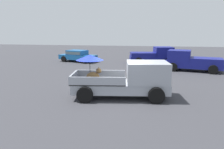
{
  "coord_description": "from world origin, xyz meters",
  "views": [
    {
      "loc": [
        1.46,
        -10.66,
        3.46
      ],
      "look_at": [
        -0.55,
        0.52,
        1.1
      ],
      "focal_mm": 33.46,
      "sensor_mm": 36.0,
      "label": 1
    }
  ],
  "objects_px": {
    "pickup_truck_main": "(128,79)",
    "pickup_truck_red": "(191,61)",
    "pickup_truck_far": "(154,55)",
    "parked_sedan_near": "(78,55)"
  },
  "relations": [
    {
      "from": "pickup_truck_main",
      "to": "pickup_truck_far",
      "type": "xyz_separation_m",
      "value": [
        1.6,
        12.45,
        -0.11
      ]
    },
    {
      "from": "pickup_truck_main",
      "to": "pickup_truck_far",
      "type": "height_order",
      "value": "pickup_truck_main"
    },
    {
      "from": "pickup_truck_red",
      "to": "pickup_truck_far",
      "type": "xyz_separation_m",
      "value": [
        -3.11,
        3.86,
        0.0
      ]
    },
    {
      "from": "pickup_truck_red",
      "to": "pickup_truck_far",
      "type": "relative_size",
      "value": 1.01
    },
    {
      "from": "pickup_truck_red",
      "to": "pickup_truck_far",
      "type": "height_order",
      "value": "same"
    },
    {
      "from": "pickup_truck_main",
      "to": "pickup_truck_red",
      "type": "relative_size",
      "value": 1.04
    },
    {
      "from": "pickup_truck_main",
      "to": "pickup_truck_red",
      "type": "height_order",
      "value": "pickup_truck_main"
    },
    {
      "from": "pickup_truck_far",
      "to": "pickup_truck_main",
      "type": "bearing_deg",
      "value": -107.6
    },
    {
      "from": "pickup_truck_far",
      "to": "parked_sedan_near",
      "type": "xyz_separation_m",
      "value": [
        -8.67,
        -0.22,
        -0.13
      ]
    },
    {
      "from": "pickup_truck_red",
      "to": "parked_sedan_near",
      "type": "distance_m",
      "value": 12.33
    }
  ]
}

